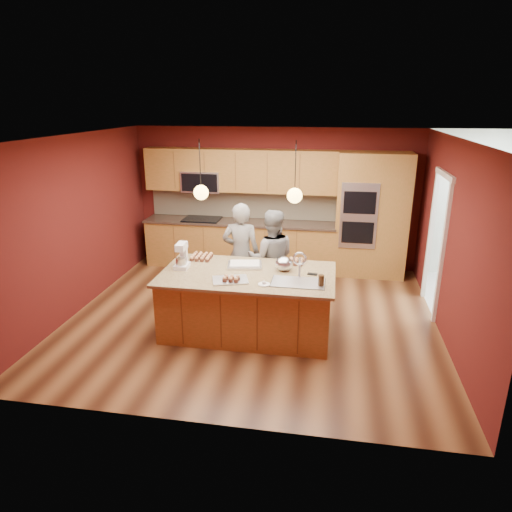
% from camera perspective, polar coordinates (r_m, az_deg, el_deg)
% --- Properties ---
extents(floor, '(5.50, 5.50, 0.00)m').
position_cam_1_polar(floor, '(7.10, -0.45, -7.60)').
color(floor, '#422313').
rests_on(floor, ground).
extents(ceiling, '(5.50, 5.50, 0.00)m').
position_cam_1_polar(ceiling, '(6.37, -0.52, 14.68)').
color(ceiling, silver).
rests_on(ceiling, ground).
extents(wall_back, '(5.50, 0.00, 5.50)m').
position_cam_1_polar(wall_back, '(9.01, 2.35, 7.23)').
color(wall_back, '#501412').
rests_on(wall_back, ground).
extents(wall_front, '(5.50, 0.00, 5.50)m').
position_cam_1_polar(wall_front, '(4.32, -6.38, -6.10)').
color(wall_front, '#501412').
rests_on(wall_front, ground).
extents(wall_left, '(0.00, 5.00, 5.00)m').
position_cam_1_polar(wall_left, '(7.58, -21.45, 3.69)').
color(wall_left, '#501412').
rests_on(wall_left, ground).
extents(wall_right, '(0.00, 5.00, 5.00)m').
position_cam_1_polar(wall_right, '(6.71, 23.30, 1.60)').
color(wall_right, '#501412').
rests_on(wall_right, ground).
extents(cabinet_run, '(3.74, 0.64, 2.30)m').
position_cam_1_polar(cabinet_run, '(8.96, -2.22, 4.77)').
color(cabinet_run, olive).
rests_on(cabinet_run, floor).
extents(oven_column, '(1.30, 0.62, 2.30)m').
position_cam_1_polar(oven_column, '(8.72, 14.22, 4.92)').
color(oven_column, olive).
rests_on(oven_column, floor).
extents(doorway_trim, '(0.08, 1.11, 2.20)m').
position_cam_1_polar(doorway_trim, '(7.54, 21.56, 1.21)').
color(doorway_trim, white).
rests_on(doorway_trim, wall_right).
extents(pendant_left, '(0.20, 0.20, 0.80)m').
position_cam_1_polar(pendant_left, '(6.19, -6.88, 7.93)').
color(pendant_left, black).
rests_on(pendant_left, ceiling).
extents(pendant_right, '(0.20, 0.20, 0.80)m').
position_cam_1_polar(pendant_right, '(5.96, 4.86, 7.57)').
color(pendant_right, black).
rests_on(pendant_right, ceiling).
extents(island, '(2.41, 1.35, 1.27)m').
position_cam_1_polar(island, '(6.52, -0.91, -5.71)').
color(island, olive).
rests_on(island, floor).
extents(person_left, '(0.61, 0.40, 1.67)m').
position_cam_1_polar(person_left, '(7.28, -1.86, 0.20)').
color(person_left, black).
rests_on(person_left, floor).
extents(person_right, '(0.85, 0.71, 1.58)m').
position_cam_1_polar(person_right, '(7.22, 1.91, -0.34)').
color(person_right, slate).
rests_on(person_right, floor).
extents(stand_mixer, '(0.20, 0.28, 0.36)m').
position_cam_1_polar(stand_mixer, '(6.59, -9.25, -0.15)').
color(stand_mixer, white).
rests_on(stand_mixer, island).
extents(sheet_cake, '(0.54, 0.44, 0.05)m').
position_cam_1_polar(sheet_cake, '(6.61, -1.42, -1.08)').
color(sheet_cake, silver).
rests_on(sheet_cake, island).
extents(cooling_rack, '(0.54, 0.46, 0.02)m').
position_cam_1_polar(cooling_rack, '(6.09, -3.24, -3.00)').
color(cooling_rack, silver).
rests_on(cooling_rack, island).
extents(mixing_bowl, '(0.25, 0.25, 0.21)m').
position_cam_1_polar(mixing_bowl, '(6.43, 3.51, -0.98)').
color(mixing_bowl, silver).
rests_on(mixing_bowl, island).
extents(plate, '(0.16, 0.16, 0.01)m').
position_cam_1_polar(plate, '(5.95, 1.00, -3.56)').
color(plate, white).
rests_on(plate, island).
extents(tumbler, '(0.08, 0.08, 0.15)m').
position_cam_1_polar(tumbler, '(5.95, 8.14, -3.06)').
color(tumbler, '#311F10').
rests_on(tumbler, island).
extents(phone, '(0.14, 0.09, 0.01)m').
position_cam_1_polar(phone, '(6.35, 7.06, -2.25)').
color(phone, black).
rests_on(phone, island).
extents(cupcakes_left, '(0.32, 0.32, 0.07)m').
position_cam_1_polar(cupcakes_left, '(6.95, -6.83, -0.08)').
color(cupcakes_left, tan).
rests_on(cupcakes_left, island).
extents(cupcakes_rack, '(0.23, 0.16, 0.07)m').
position_cam_1_polar(cupcakes_rack, '(6.03, -3.13, -2.82)').
color(cupcakes_rack, tan).
rests_on(cupcakes_rack, island).
extents(cupcakes_right, '(0.24, 0.24, 0.07)m').
position_cam_1_polar(cupcakes_right, '(6.72, 5.00, -0.69)').
color(cupcakes_right, tan).
rests_on(cupcakes_right, island).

